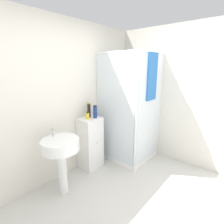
% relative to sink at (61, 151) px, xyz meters
% --- Properties ---
extents(wall_back, '(6.40, 0.06, 2.50)m').
position_rel_sink_xyz_m(wall_back, '(0.31, 0.42, 0.58)').
color(wall_back, silver).
rests_on(wall_back, ground_plane).
extents(wall_right, '(0.06, 6.40, 2.50)m').
position_rel_sink_xyz_m(wall_right, '(2.01, -1.28, 0.58)').
color(wall_right, silver).
rests_on(wall_right, ground_plane).
extents(shower_enclosure, '(0.89, 0.92, 2.03)m').
position_rel_sink_xyz_m(shower_enclosure, '(1.47, -0.14, -0.10)').
color(shower_enclosure, white).
rests_on(shower_enclosure, ground_plane).
extents(vanity_cabinet, '(0.37, 0.34, 0.92)m').
position_rel_sink_xyz_m(vanity_cabinet, '(0.74, 0.22, -0.21)').
color(vanity_cabinet, white).
rests_on(vanity_cabinet, ground_plane).
extents(sink, '(0.51, 0.51, 0.96)m').
position_rel_sink_xyz_m(sink, '(0.00, 0.00, 0.00)').
color(sink, white).
rests_on(sink, ground_plane).
extents(soap_dispenser, '(0.06, 0.06, 0.13)m').
position_rel_sink_xyz_m(soap_dispenser, '(0.69, 0.21, 0.31)').
color(soap_dispenser, yellow).
rests_on(soap_dispenser, vanity_cabinet).
extents(shampoo_bottle_tall_black, '(0.05, 0.05, 0.26)m').
position_rel_sink_xyz_m(shampoo_bottle_tall_black, '(0.78, 0.27, 0.38)').
color(shampoo_bottle_tall_black, black).
rests_on(shampoo_bottle_tall_black, vanity_cabinet).
extents(shampoo_bottle_blue, '(0.06, 0.06, 0.22)m').
position_rel_sink_xyz_m(shampoo_bottle_blue, '(0.82, 0.16, 0.36)').
color(shampoo_bottle_blue, navy).
rests_on(shampoo_bottle_blue, vanity_cabinet).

